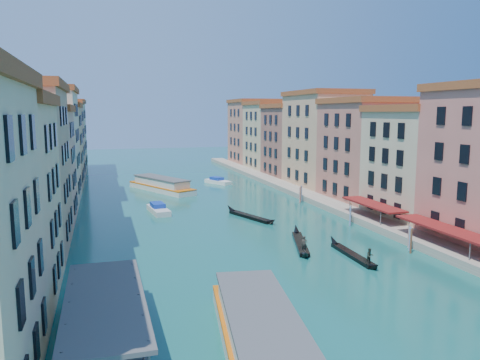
{
  "coord_description": "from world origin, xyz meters",
  "views": [
    {
      "loc": [
        -15.79,
        -20.15,
        16.33
      ],
      "look_at": [
        2.59,
        41.75,
        7.04
      ],
      "focal_mm": 35.0,
      "sensor_mm": 36.0,
      "label": 1
    }
  ],
  "objects_px": {
    "vaporetto_near": "(264,342)",
    "gondola_fore": "(300,242)",
    "vaporetto_stop": "(106,328)",
    "vaporetto_far": "(161,185)",
    "gondola_right": "(354,254)"
  },
  "relations": [
    {
      "from": "vaporetto_near",
      "to": "gondola_fore",
      "type": "height_order",
      "value": "vaporetto_near"
    },
    {
      "from": "vaporetto_stop",
      "to": "gondola_right",
      "type": "relative_size",
      "value": 1.41
    },
    {
      "from": "vaporetto_stop",
      "to": "gondola_fore",
      "type": "xyz_separation_m",
      "value": [
        23.41,
        19.65,
        -1.01
      ]
    },
    {
      "from": "vaporetto_stop",
      "to": "gondola_right",
      "type": "bearing_deg",
      "value": 26.3
    },
    {
      "from": "vaporetto_far",
      "to": "gondola_right",
      "type": "bearing_deg",
      "value": -99.2
    },
    {
      "from": "vaporetto_stop",
      "to": "gondola_fore",
      "type": "height_order",
      "value": "vaporetto_stop"
    },
    {
      "from": "vaporetto_near",
      "to": "gondola_fore",
      "type": "bearing_deg",
      "value": 69.85
    },
    {
      "from": "vaporetto_stop",
      "to": "gondola_fore",
      "type": "distance_m",
      "value": 30.58
    },
    {
      "from": "vaporetto_near",
      "to": "gondola_right",
      "type": "bearing_deg",
      "value": 55.37
    },
    {
      "from": "vaporetto_near",
      "to": "gondola_right",
      "type": "distance_m",
      "value": 25.36
    },
    {
      "from": "vaporetto_near",
      "to": "vaporetto_far",
      "type": "xyz_separation_m",
      "value": [
        2.13,
        71.04,
        -0.16
      ]
    },
    {
      "from": "vaporetto_stop",
      "to": "vaporetto_far",
      "type": "relative_size",
      "value": 0.85
    },
    {
      "from": "vaporetto_near",
      "to": "gondola_fore",
      "type": "distance_m",
      "value": 28.13
    },
    {
      "from": "vaporetto_stop",
      "to": "vaporetto_near",
      "type": "height_order",
      "value": "vaporetto_stop"
    },
    {
      "from": "vaporetto_near",
      "to": "vaporetto_far",
      "type": "height_order",
      "value": "vaporetto_near"
    }
  ]
}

